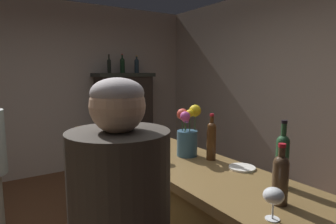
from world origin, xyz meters
name	(u,v)px	position (x,y,z in m)	size (l,w,h in m)	color
wall_back	(40,89)	(0.00, 2.88, 1.36)	(5.16, 0.12, 2.72)	#BAAB9C
wall_right	(313,94)	(2.58, 0.00, 1.36)	(0.12, 5.76, 2.72)	#BDAC9A
bar_counter	(161,214)	(0.35, -0.14, 0.53)	(0.57, 2.65, 1.04)	brown
display_cabinet	(124,118)	(1.27, 2.56, 0.84)	(0.98, 0.47, 1.61)	#2C241E
wine_bottle_rose	(115,115)	(0.44, 0.97, 1.17)	(0.08, 0.08, 0.29)	#45331E
wine_bottle_chardonnay	(280,177)	(0.33, -1.18, 1.17)	(0.07, 0.07, 0.28)	#463221
wine_bottle_riesling	(211,139)	(0.51, -0.52, 1.19)	(0.06, 0.06, 0.31)	#4A2B14
wine_bottle_syrah	(282,158)	(0.51, -1.06, 1.20)	(0.07, 0.07, 0.35)	#2A5031
wine_glass_front	(273,196)	(0.18, -1.25, 1.14)	(0.08, 0.08, 0.13)	white
wine_glass_mid	(158,146)	(0.19, -0.35, 1.14)	(0.08, 0.08, 0.14)	white
flower_arrangement	(187,134)	(0.43, -0.36, 1.20)	(0.18, 0.14, 0.36)	#315770
cheese_plate	(242,168)	(0.54, -0.76, 1.05)	(0.16, 0.16, 0.01)	white
display_bottle_left	(109,65)	(1.02, 2.56, 1.74)	(0.06, 0.06, 0.30)	black
display_bottle_midleft	(122,65)	(1.25, 2.56, 1.74)	(0.08, 0.08, 0.32)	black
display_bottle_center	(137,65)	(1.52, 2.56, 1.74)	(0.08, 0.08, 0.30)	#1F3039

